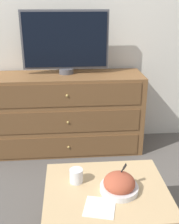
% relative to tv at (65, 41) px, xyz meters
% --- Properties ---
extents(ground_plane, '(12.00, 12.00, 0.00)m').
position_rel_tv_xyz_m(ground_plane, '(-0.14, 0.20, -1.11)').
color(ground_plane, '#56514C').
extents(wall_back, '(12.00, 0.05, 2.60)m').
position_rel_tv_xyz_m(wall_back, '(-0.14, 0.22, 0.19)').
color(wall_back, silver).
rests_on(wall_back, ground_plane).
extents(dresser, '(1.50, 0.47, 0.80)m').
position_rel_tv_xyz_m(dresser, '(0.00, -0.06, -0.71)').
color(dresser, brown).
rests_on(dresser, ground_plane).
extents(tv, '(0.83, 0.14, 0.60)m').
position_rel_tv_xyz_m(tv, '(0.00, 0.00, 0.00)').
color(tv, '#515156').
rests_on(tv, dresser).
extents(coffee_table, '(0.77, 0.63, 0.39)m').
position_rel_tv_xyz_m(coffee_table, '(0.23, -1.30, -0.78)').
color(coffee_table, tan).
rests_on(coffee_table, ground_plane).
extents(takeout_bowl, '(0.24, 0.24, 0.17)m').
position_rel_tv_xyz_m(takeout_bowl, '(0.31, -1.32, -0.68)').
color(takeout_bowl, silver).
rests_on(takeout_bowl, coffee_table).
extents(drink_cup, '(0.09, 0.09, 0.09)m').
position_rel_tv_xyz_m(drink_cup, '(0.05, -1.21, -0.69)').
color(drink_cup, white).
rests_on(drink_cup, coffee_table).
extents(napkin, '(0.21, 0.21, 0.00)m').
position_rel_tv_xyz_m(napkin, '(0.17, -1.46, -0.72)').
color(napkin, white).
rests_on(napkin, coffee_table).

